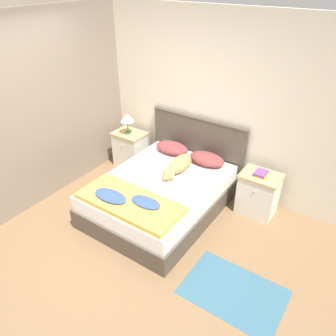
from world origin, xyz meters
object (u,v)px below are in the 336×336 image
(nightstand_right, at_px, (258,194))
(dog, at_px, (178,166))
(bed, at_px, (160,195))
(table_lamp, at_px, (127,118))
(pillow_right, at_px, (207,159))
(pillow_left, at_px, (172,148))
(nightstand_left, at_px, (130,149))
(book_stack, at_px, (261,173))

(nightstand_right, relative_size, dog, 0.85)
(dog, bearing_deg, bed, -103.61)
(bed, distance_m, table_lamp, 1.46)
(pillow_right, distance_m, dog, 0.48)
(pillow_left, bearing_deg, pillow_right, 0.00)
(pillow_left, bearing_deg, dog, -47.75)
(nightstand_left, xyz_separation_m, book_stack, (2.25, -0.00, 0.33))
(pillow_right, bearing_deg, nightstand_right, -2.28)
(bed, relative_size, nightstand_left, 3.16)
(book_stack, bearing_deg, pillow_left, 178.62)
(nightstand_right, bearing_deg, pillow_left, 178.68)
(nightstand_left, relative_size, table_lamp, 1.76)
(nightstand_left, height_order, nightstand_right, same)
(pillow_right, bearing_deg, dog, -118.05)
(nightstand_right, xyz_separation_m, pillow_right, (-0.82, 0.03, 0.26))
(nightstand_right, bearing_deg, pillow_right, 177.72)
(pillow_right, height_order, dog, dog)
(nightstand_right, bearing_deg, bed, -147.67)
(bed, height_order, table_lamp, table_lamp)
(nightstand_left, xyz_separation_m, pillow_left, (0.82, 0.03, 0.26))
(pillow_left, bearing_deg, nightstand_right, -1.32)
(pillow_right, xyz_separation_m, table_lamp, (-1.43, -0.06, 0.31))
(nightstand_right, height_order, pillow_right, pillow_right)
(bed, height_order, pillow_right, pillow_right)
(nightstand_left, xyz_separation_m, dog, (1.21, -0.39, 0.28))
(bed, bearing_deg, book_stack, 32.35)
(bed, distance_m, pillow_left, 0.87)
(pillow_left, relative_size, table_lamp, 1.55)
(dog, distance_m, book_stack, 1.11)
(bed, distance_m, dog, 0.48)
(pillow_left, height_order, dog, dog)
(bed, xyz_separation_m, dog, (0.08, 0.33, 0.35))
(bed, bearing_deg, pillow_left, 112.09)
(bed, relative_size, pillow_left, 3.60)
(pillow_left, xyz_separation_m, dog, (0.38, -0.42, 0.02))
(book_stack, bearing_deg, bed, -147.65)
(bed, xyz_separation_m, pillow_right, (0.30, 0.75, 0.33))
(nightstand_right, xyz_separation_m, book_stack, (-0.00, -0.00, 0.33))
(table_lamp, bearing_deg, book_stack, 0.60)
(book_stack, bearing_deg, nightstand_right, 25.57)
(nightstand_left, relative_size, pillow_left, 1.14)
(pillow_right, xyz_separation_m, book_stack, (0.82, -0.03, 0.07))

